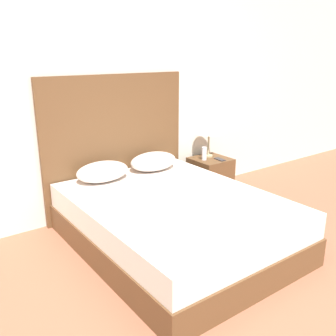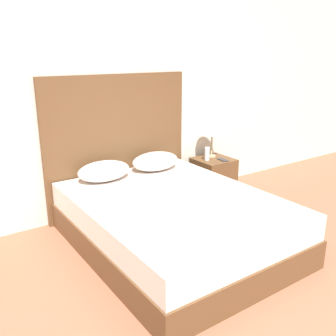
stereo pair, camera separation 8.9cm
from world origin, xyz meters
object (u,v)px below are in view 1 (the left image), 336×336
(phone_on_nightstand, at_px, (220,159))
(phone_on_bed, at_px, (175,195))
(table_lamp, at_px, (209,129))
(nightstand, at_px, (210,176))
(bed, at_px, (175,222))

(phone_on_nightstand, bearing_deg, phone_on_bed, -151.21)
(phone_on_bed, bearing_deg, phone_on_nightstand, 28.79)
(phone_on_bed, relative_size, table_lamp, 0.39)
(phone_on_bed, relative_size, nightstand, 0.36)
(table_lamp, bearing_deg, nightstand, -112.07)
(bed, height_order, table_lamp, table_lamp)
(nightstand, bearing_deg, bed, -145.55)
(bed, height_order, nightstand, bed)
(phone_on_bed, xyz_separation_m, nightstand, (1.13, 0.76, -0.25))
(phone_on_bed, distance_m, table_lamp, 1.48)
(bed, bearing_deg, phone_on_nightstand, 29.63)
(bed, relative_size, table_lamp, 4.84)
(nightstand, relative_size, table_lamp, 1.08)
(nightstand, relative_size, phone_on_nightstand, 2.91)
(bed, relative_size, phone_on_bed, 12.36)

